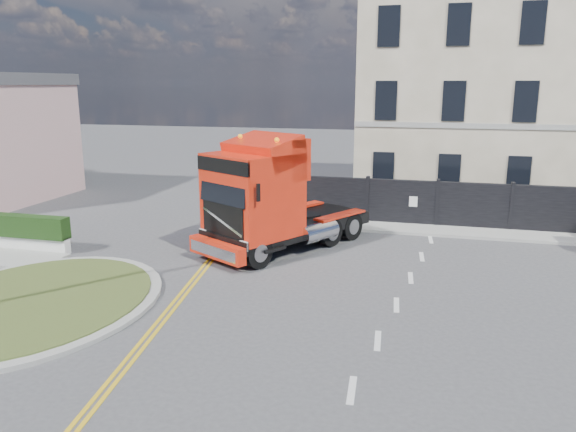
# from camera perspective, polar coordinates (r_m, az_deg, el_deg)

# --- Properties ---
(ground) EXTENTS (120.00, 120.00, 0.00)m
(ground) POSITION_cam_1_polar(r_m,az_deg,el_deg) (17.05, 1.02, -7.59)
(ground) COLOR #424244
(ground) RESTS_ON ground
(traffic_island) EXTENTS (6.80, 6.80, 0.17)m
(traffic_island) POSITION_cam_1_polar(r_m,az_deg,el_deg) (17.51, -24.64, -8.01)
(traffic_island) COLOR gray
(traffic_island) RESTS_ON ground
(hoarding_fence) EXTENTS (18.80, 0.25, 2.00)m
(hoarding_fence) POSITION_cam_1_polar(r_m,az_deg,el_deg) (25.17, 20.70, 0.81)
(hoarding_fence) COLOR black
(hoarding_fence) RESTS_ON ground
(georgian_building) EXTENTS (12.30, 10.30, 12.80)m
(georgian_building) POSITION_cam_1_polar(r_m,az_deg,el_deg) (32.07, 19.06, 12.07)
(georgian_building) COLOR beige
(georgian_building) RESTS_ON ground
(pavement_far) EXTENTS (20.00, 1.60, 0.12)m
(pavement_far) POSITION_cam_1_polar(r_m,az_deg,el_deg) (24.45, 19.45, -1.71)
(pavement_far) COLOR gray
(pavement_far) RESTS_ON ground
(truck) EXTENTS (5.78, 7.37, 4.21)m
(truck) POSITION_cam_1_polar(r_m,az_deg,el_deg) (20.37, -2.16, 1.42)
(truck) COLOR black
(truck) RESTS_ON ground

